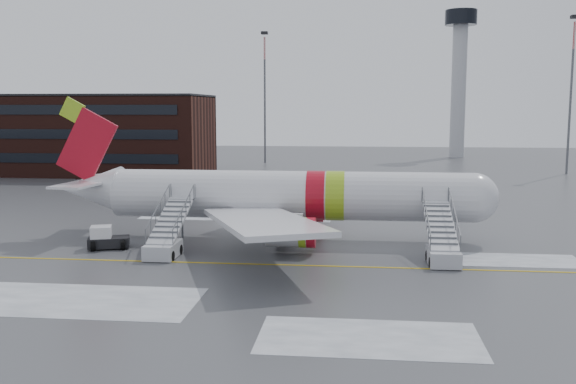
# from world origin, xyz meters

# --- Properties ---
(ground) EXTENTS (260.00, 260.00, 0.00)m
(ground) POSITION_xyz_m (0.00, 0.00, 0.00)
(ground) COLOR #494C4F
(ground) RESTS_ON ground
(airliner) EXTENTS (35.03, 32.97, 11.18)m
(airliner) POSITION_xyz_m (3.27, 7.54, 3.42)
(airliner) COLOR silver
(airliner) RESTS_ON ground
(airstair_fwd) EXTENTS (2.05, 7.70, 3.48)m
(airstair_fwd) POSITION_xyz_m (15.12, 1.01, 1.06)
(airstair_fwd) COLOR #B4B6BC
(airstair_fwd) RESTS_ON ground
(airstair_aft) EXTENTS (2.05, 7.70, 3.48)m
(airstair_aft) POSITION_xyz_m (-3.91, 1.01, 1.06)
(airstair_aft) COLOR #B4B7BC
(airstair_aft) RESTS_ON ground
(pushback_tug) EXTENTS (3.27, 2.83, 1.67)m
(pushback_tug) POSITION_xyz_m (-8.95, 2.59, 0.74)
(pushback_tug) COLOR black
(pushback_tug) RESTS_ON ground
(terminal_building) EXTENTS (62.00, 16.11, 12.30)m
(terminal_building) POSITION_xyz_m (-45.00, 54.98, 6.20)
(terminal_building) COLOR #3F1E16
(terminal_building) RESTS_ON ground
(control_tower) EXTENTS (6.40, 6.40, 30.00)m
(control_tower) POSITION_xyz_m (30.00, 95.00, 18.75)
(control_tower) COLOR #B2B5BA
(control_tower) RESTS_ON ground
(light_mast_far_ne) EXTENTS (1.20, 1.20, 24.25)m
(light_mast_far_ne) POSITION_xyz_m (42.00, 62.00, 13.84)
(light_mast_far_ne) COLOR #595B60
(light_mast_far_ne) RESTS_ON ground
(light_mast_far_n) EXTENTS (1.20, 1.20, 24.25)m
(light_mast_far_n) POSITION_xyz_m (-8.00, 78.00, 13.84)
(light_mast_far_n) COLOR #595B60
(light_mast_far_n) RESTS_ON ground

